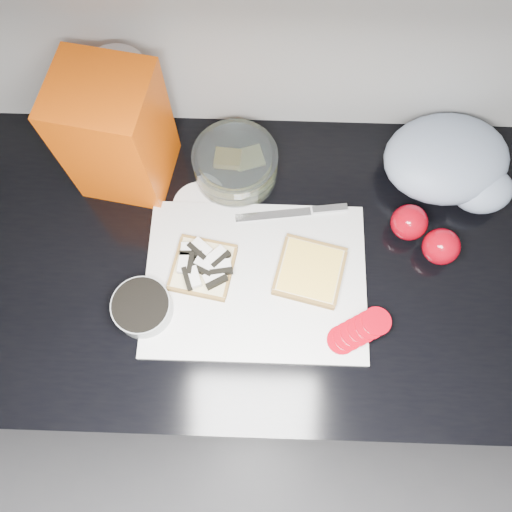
{
  "coord_description": "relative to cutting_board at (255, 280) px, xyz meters",
  "views": [
    {
      "loc": [
        0.0,
        0.88,
        1.77
      ],
      "look_at": [
        -0.01,
        1.18,
        0.95
      ],
      "focal_mm": 35.0,
      "sensor_mm": 36.0,
      "label": 1
    }
  ],
  "objects": [
    {
      "name": "glass_bowl",
      "position": [
        -0.05,
        0.22,
        0.03
      ],
      "size": [
        0.16,
        0.16,
        0.07
      ],
      "rotation": [
        0.0,
        0.0,
        -0.08
      ],
      "color": "silver",
      "rests_on": "countertop"
    },
    {
      "name": "whole_tomatoes",
      "position": [
        0.31,
        0.09,
        0.03
      ],
      "size": [
        0.12,
        0.11,
        0.07
      ],
      "rotation": [
        0.0,
        0.0,
        -0.38
      ],
      "color": "#A30311",
      "rests_on": "countertop"
    },
    {
      "name": "seed_tub",
      "position": [
        -0.19,
        -0.06,
        0.02
      ],
      "size": [
        0.1,
        0.1,
        0.05
      ],
      "color": "#969B9B",
      "rests_on": "countertop"
    },
    {
      "name": "bread_right",
      "position": [
        0.1,
        0.01,
        0.01
      ],
      "size": [
        0.15,
        0.15,
        0.02
      ],
      "rotation": [
        0.0,
        0.0,
        -0.23
      ],
      "color": "beige",
      "rests_on": "cutting_board"
    },
    {
      "name": "bread_left",
      "position": [
        -0.1,
        0.02,
        0.02
      ],
      "size": [
        0.13,
        0.13,
        0.03
      ],
      "rotation": [
        0.0,
        0.0,
        -0.18
      ],
      "color": "beige",
      "rests_on": "cutting_board"
    },
    {
      "name": "tub_lid",
      "position": [
        -0.11,
        0.15,
        -0.0
      ],
      "size": [
        0.14,
        0.14,
        0.01
      ],
      "primitive_type": "cylinder",
      "rotation": [
        0.0,
        0.0,
        0.42
      ],
      "color": "silver",
      "rests_on": "countertop"
    },
    {
      "name": "grocery_bag",
      "position": [
        0.36,
        0.23,
        0.04
      ],
      "size": [
        0.27,
        0.23,
        0.11
      ],
      "rotation": [
        0.0,
        0.0,
        0.17
      ],
      "color": "#929DB4",
      "rests_on": "countertop"
    },
    {
      "name": "knife",
      "position": [
        0.09,
        0.14,
        0.01
      ],
      "size": [
        0.21,
        0.04,
        0.01
      ],
      "rotation": [
        0.0,
        0.0,
        0.14
      ],
      "color": "silver",
      "rests_on": "cutting_board"
    },
    {
      "name": "tomato_slices",
      "position": [
        0.18,
        -0.09,
        0.02
      ],
      "size": [
        0.12,
        0.09,
        0.03
      ],
      "rotation": [
        0.0,
        0.0,
        0.02
      ],
      "color": "#A30311",
      "rests_on": "cutting_board"
    },
    {
      "name": "steel_canister",
      "position": [
        -0.23,
        0.26,
        0.12
      ],
      "size": [
        0.1,
        0.1,
        0.25
      ],
      "primitive_type": "cylinder",
      "color": "#BBBBC0",
      "rests_on": "countertop"
    },
    {
      "name": "countertop",
      "position": [
        0.01,
        0.05,
        -0.03
      ],
      "size": [
        3.5,
        0.64,
        0.04
      ],
      "primitive_type": "cube",
      "color": "black",
      "rests_on": "base_cabinet"
    },
    {
      "name": "cutting_board",
      "position": [
        0.0,
        0.0,
        0.0
      ],
      "size": [
        0.4,
        0.3,
        0.01
      ],
      "primitive_type": "cube",
      "color": "silver",
      "rests_on": "countertop"
    },
    {
      "name": "bread_bag",
      "position": [
        -0.25,
        0.22,
        0.12
      ],
      "size": [
        0.18,
        0.17,
        0.25
      ],
      "primitive_type": "cube",
      "rotation": [
        0.0,
        0.0,
        -0.16
      ],
      "color": "#EA4C03",
      "rests_on": "countertop"
    },
    {
      "name": "base_cabinet",
      "position": [
        0.01,
        0.05,
        -0.48
      ],
      "size": [
        3.5,
        0.6,
        0.86
      ],
      "primitive_type": "cube",
      "color": "black",
      "rests_on": "ground"
    }
  ]
}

